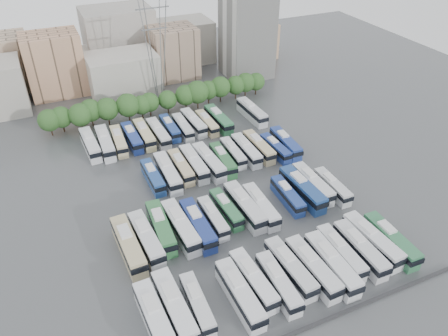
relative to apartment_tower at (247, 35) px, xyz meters
name	(u,v)px	position (x,y,z in m)	size (l,w,h in m)	color
ground	(224,200)	(-34.00, -58.00, -13.00)	(220.00, 220.00, 0.00)	#424447
parapet	(314,325)	(-34.00, -91.00, -12.75)	(56.00, 0.50, 0.50)	#2D2D30
tree_line	(159,99)	(-34.47, -15.92, -8.57)	(64.32, 7.81, 8.15)	black
city_buildings	(109,56)	(-41.46, 13.86, -5.13)	(102.00, 35.00, 20.00)	#9E998E
apartment_tower	(247,35)	(0.00, 0.00, 0.00)	(14.00, 14.00, 26.00)	silver
electricity_pylon	(155,38)	(-32.00, -8.00, 5.66)	(9.00, 6.91, 33.83)	slate
bus_r0_s0	(155,319)	(-55.60, -81.77, -10.95)	(3.40, 13.41, 4.18)	white
bus_r0_s1	(175,307)	(-52.34, -80.86, -10.92)	(3.36, 13.57, 4.23)	silver
bus_r0_s2	(197,304)	(-48.92, -81.46, -11.29)	(2.81, 11.15, 3.47)	silver
bus_r0_s4	(240,294)	(-42.31, -82.62, -10.99)	(2.98, 13.07, 4.09)	silver
bus_r0_s5	(253,280)	(-39.08, -80.89, -11.10)	(3.21, 12.41, 3.86)	white
bus_r0_s6	(278,283)	(-35.70, -83.06, -11.16)	(3.02, 12.04, 3.75)	silver
bus_r0_s7	(290,268)	(-32.39, -81.18, -11.04)	(3.22, 12.80, 3.99)	silver
bus_r0_s8	(312,268)	(-29.02, -82.69, -10.98)	(3.22, 13.17, 4.11)	silver
bus_r0_s9	(332,264)	(-25.65, -83.36, -10.93)	(3.27, 13.49, 4.21)	silver
bus_r0_s10	(341,252)	(-22.52, -81.58, -11.14)	(2.98, 12.14, 3.79)	silver
bus_r0_s11	(360,249)	(-19.04, -82.44, -11.02)	(3.08, 12.90, 4.03)	silver
bus_r0_s12	(372,241)	(-15.81, -81.62, -10.95)	(3.51, 13.41, 4.17)	silver
bus_r0_s13	(391,240)	(-12.62, -82.84, -11.03)	(3.11, 12.83, 4.00)	#2F6E46
bus_r1_s0	(129,246)	(-55.49, -65.28, -10.89)	(3.48, 13.80, 4.30)	tan
bus_r1_s1	(146,239)	(-52.16, -64.79, -10.98)	(3.53, 13.25, 4.12)	silver
bus_r1_s2	(161,227)	(-48.92, -63.01, -10.99)	(3.50, 13.17, 4.09)	#30703D
bus_r1_s3	(181,227)	(-45.55, -64.31, -10.93)	(3.53, 13.56, 4.22)	silver
bus_r1_s4	(198,225)	(-42.45, -65.08, -11.00)	(2.85, 12.97, 4.07)	navy
bus_r1_s5	(213,218)	(-38.97, -64.08, -11.33)	(2.42, 10.89, 3.41)	silver
bus_r1_s6	(226,209)	(-35.60, -62.70, -11.31)	(2.82, 11.04, 3.44)	#307145
bus_r1_s7	(245,206)	(-32.21, -63.87, -10.94)	(3.25, 13.45, 4.20)	silver
bus_r1_s8	(261,206)	(-29.19, -64.93, -11.12)	(3.00, 12.27, 3.83)	silver
bus_r1_s10	(287,195)	(-22.53, -63.97, -11.29)	(2.93, 11.22, 3.49)	navy
bus_r1_s11	(302,189)	(-18.94, -63.77, -10.89)	(3.38, 13.78, 4.30)	navy
bus_r1_s12	(313,184)	(-15.86, -62.95, -11.04)	(2.83, 12.75, 4.00)	silver
bus_r1_s13	(332,186)	(-12.39, -65.13, -11.29)	(2.68, 11.16, 3.48)	silver
bus_r2_s3	(153,177)	(-45.59, -46.57, -11.26)	(2.58, 11.33, 3.55)	navy
bus_r2_s4	(168,173)	(-42.30, -46.77, -10.98)	(3.12, 13.15, 4.11)	silver
bus_r2_s5	(181,167)	(-38.86, -45.55, -11.20)	(2.55, 11.68, 3.67)	#C8B48A
bus_r2_s6	(194,163)	(-35.78, -45.64, -11.06)	(2.76, 12.61, 3.95)	silver
bus_r2_s7	(209,162)	(-32.50, -46.38, -11.00)	(3.48, 13.14, 4.08)	silver
bus_r2_s8	(223,160)	(-29.19, -46.74, -11.19)	(3.09, 11.86, 3.69)	#2C6637
bus_r2_s9	(233,153)	(-25.73, -44.78, -11.32)	(2.70, 11.00, 3.43)	silver
bus_r2_s10	(246,150)	(-22.52, -45.31, -11.14)	(2.74, 12.10, 3.79)	silver
bus_r2_s11	(259,147)	(-19.15, -45.17, -11.12)	(2.78, 12.25, 3.84)	#C9B78A
bus_r2_s12	(275,148)	(-15.70, -47.07, -11.31)	(2.92, 11.09, 3.45)	navy
bus_r2_s13	(285,143)	(-12.55, -46.40, -11.10)	(3.32, 12.47, 3.87)	navy
bus_r3_s0	(90,144)	(-55.52, -27.85, -11.03)	(3.29, 12.88, 4.01)	silver
bus_r3_s1	(105,143)	(-52.13, -28.62, -10.97)	(3.21, 13.23, 4.13)	silver
bus_r3_s2	(119,141)	(-48.89, -28.73, -11.19)	(3.16, 11.85, 3.68)	beige
bus_r3_s3	(132,137)	(-45.56, -28.51, -11.16)	(2.85, 12.00, 3.75)	navy
bus_r3_s4	(144,134)	(-42.39, -28.29, -11.10)	(2.74, 12.33, 3.86)	beige
bus_r3_s5	(159,133)	(-39.03, -29.33, -11.09)	(3.02, 12.46, 3.89)	silver
bus_r3_s6	(170,128)	(-35.47, -27.44, -11.29)	(2.44, 11.09, 3.48)	navy
bus_r3_s7	(183,127)	(-32.29, -28.53, -11.26)	(2.66, 11.31, 3.53)	silver
bus_r3_s8	(193,122)	(-29.02, -27.50, -11.13)	(3.21, 12.24, 3.80)	silver
bus_r3_s9	(207,123)	(-25.81, -28.89, -11.30)	(2.55, 11.06, 3.46)	beige
bus_r3_s10	(219,119)	(-22.45, -28.80, -11.02)	(3.18, 12.91, 4.03)	#317349
bus_r3_s13	(252,112)	(-12.52, -28.57, -10.99)	(3.20, 13.12, 4.09)	silver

